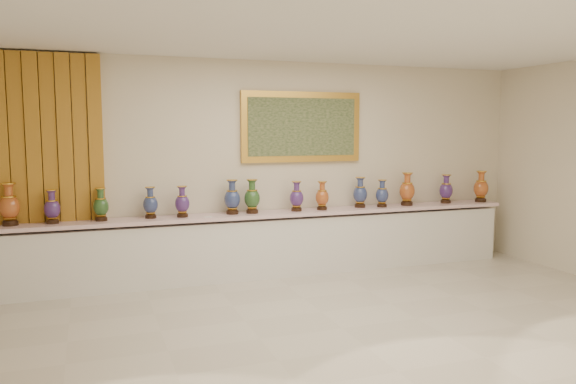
# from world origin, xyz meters

# --- Properties ---
(ground) EXTENTS (8.00, 8.00, 0.00)m
(ground) POSITION_xyz_m (0.00, 0.00, 0.00)
(ground) COLOR beige
(ground) RESTS_ON ground
(room) EXTENTS (8.00, 8.00, 8.00)m
(room) POSITION_xyz_m (-2.47, 2.44, 1.59)
(room) COLOR beige
(room) RESTS_ON ground
(counter) EXTENTS (7.28, 0.48, 0.90)m
(counter) POSITION_xyz_m (0.00, 2.27, 0.44)
(counter) COLOR white
(counter) RESTS_ON ground
(vase_0) EXTENTS (0.24, 0.24, 0.51)m
(vase_0) POSITION_xyz_m (-3.32, 2.28, 1.13)
(vase_0) COLOR black
(vase_0) RESTS_ON counter
(vase_1) EXTENTS (0.20, 0.20, 0.42)m
(vase_1) POSITION_xyz_m (-2.85, 2.26, 1.09)
(vase_1) COLOR black
(vase_1) RESTS_ON counter
(vase_2) EXTENTS (0.20, 0.20, 0.42)m
(vase_2) POSITION_xyz_m (-2.28, 2.28, 1.09)
(vase_2) COLOR black
(vase_2) RESTS_ON counter
(vase_3) EXTENTS (0.22, 0.22, 0.41)m
(vase_3) POSITION_xyz_m (-1.67, 2.28, 1.08)
(vase_3) COLOR black
(vase_3) RESTS_ON counter
(vase_4) EXTENTS (0.24, 0.24, 0.41)m
(vase_4) POSITION_xyz_m (-1.27, 2.24, 1.08)
(vase_4) COLOR black
(vase_4) RESTS_ON counter
(vase_5) EXTENTS (0.25, 0.25, 0.47)m
(vase_5) POSITION_xyz_m (-0.59, 2.28, 1.11)
(vase_5) COLOR black
(vase_5) RESTS_ON counter
(vase_6) EXTENTS (0.28, 0.28, 0.47)m
(vase_6) POSITION_xyz_m (-0.31, 2.26, 1.11)
(vase_6) COLOR black
(vase_6) RESTS_ON counter
(vase_7) EXTENTS (0.24, 0.24, 0.42)m
(vase_7) POSITION_xyz_m (0.33, 2.25, 1.09)
(vase_7) COLOR black
(vase_7) RESTS_ON counter
(vase_8) EXTENTS (0.25, 0.25, 0.41)m
(vase_8) POSITION_xyz_m (0.72, 2.24, 1.08)
(vase_8) COLOR black
(vase_8) RESTS_ON counter
(vase_9) EXTENTS (0.22, 0.22, 0.45)m
(vase_9) POSITION_xyz_m (1.35, 2.29, 1.10)
(vase_9) COLOR black
(vase_9) RESTS_ON counter
(vase_10) EXTENTS (0.22, 0.22, 0.41)m
(vase_10) POSITION_xyz_m (1.67, 2.21, 1.08)
(vase_10) COLOR black
(vase_10) RESTS_ON counter
(vase_11) EXTENTS (0.24, 0.24, 0.50)m
(vase_11) POSITION_xyz_m (2.12, 2.25, 1.12)
(vase_11) COLOR black
(vase_11) RESTS_ON counter
(vase_12) EXTENTS (0.21, 0.21, 0.45)m
(vase_12) POSITION_xyz_m (2.84, 2.28, 1.10)
(vase_12) COLOR black
(vase_12) RESTS_ON counter
(vase_13) EXTENTS (0.24, 0.24, 0.49)m
(vase_13) POSITION_xyz_m (3.45, 2.22, 1.12)
(vase_13) COLOR black
(vase_13) RESTS_ON counter
(label_card) EXTENTS (0.10, 0.06, 0.00)m
(label_card) POSITION_xyz_m (-0.95, 2.13, 0.90)
(label_card) COLOR white
(label_card) RESTS_ON counter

